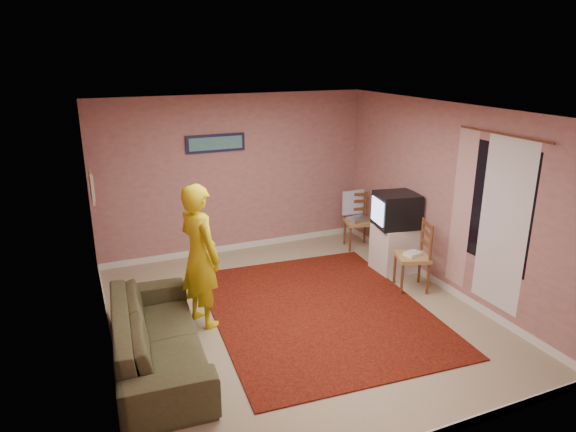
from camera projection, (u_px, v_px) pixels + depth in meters
name	position (u px, v px, depth m)	size (l,w,h in m)	color
ground	(296.00, 315.00, 6.59)	(5.00, 5.00, 0.00)	tan
wall_back	(234.00, 175.00, 8.38)	(4.50, 0.02, 2.60)	#A9756F
wall_front	(428.00, 311.00, 4.01)	(4.50, 0.02, 2.60)	#A9756F
wall_left	(100.00, 246.00, 5.35)	(0.02, 5.00, 2.60)	#A9756F
wall_right	(446.00, 199.00, 7.04)	(0.02, 5.00, 2.60)	#A9756F
ceiling	(298.00, 110.00, 5.79)	(4.50, 5.00, 0.02)	white
baseboard_back	(237.00, 247.00, 8.75)	(4.50, 0.02, 0.10)	silver
baseboard_left	(114.00, 350.00, 5.74)	(0.02, 5.00, 0.10)	silver
baseboard_right	(438.00, 282.00, 7.42)	(0.02, 5.00, 0.10)	silver
window	(497.00, 206.00, 6.20)	(0.01, 1.10, 1.50)	black
curtain_sheer	(503.00, 225.00, 6.13)	(0.01, 0.75, 2.10)	silver
curtain_floral	(462.00, 210.00, 6.73)	(0.01, 0.35, 2.10)	beige
curtain_rod	(503.00, 134.00, 5.92)	(0.02, 0.02, 1.40)	brown
picture_back	(216.00, 143.00, 8.07)	(0.95, 0.04, 0.28)	#131435
picture_left	(92.00, 187.00, 6.68)	(0.04, 0.38, 0.42)	tan
area_rug	(319.00, 310.00, 6.70)	(2.68, 3.35, 0.02)	black
tv_cabinet	(394.00, 248.00, 7.84)	(0.56, 0.51, 0.72)	silver
crt_tv	(396.00, 210.00, 7.65)	(0.68, 0.63, 0.51)	black
chair_a	(358.00, 216.00, 8.69)	(0.51, 0.49, 0.51)	#A98352
dvd_player	(358.00, 219.00, 8.71)	(0.36, 0.26, 0.06)	#B3B3B8
blue_throw	(353.00, 202.00, 8.80)	(0.39, 0.05, 0.41)	#86AADC
chair_b	(413.00, 249.00, 7.15)	(0.56, 0.57, 0.54)	#A98352
game_console	(413.00, 254.00, 7.17)	(0.22, 0.16, 0.05)	white
sofa	(158.00, 336.00, 5.49)	(2.28, 0.89, 0.67)	#4A492D
person	(200.00, 256.00, 6.16)	(0.65, 0.43, 1.79)	gold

